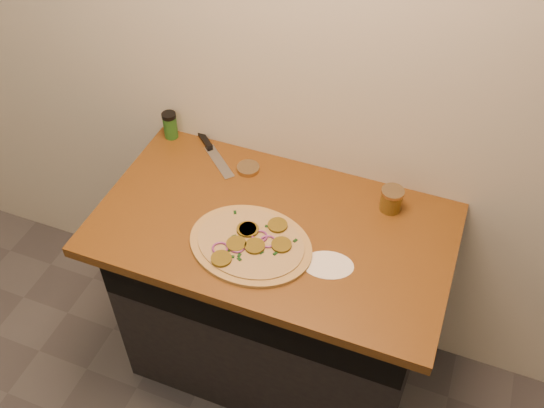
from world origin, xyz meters
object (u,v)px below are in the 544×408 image
at_px(spice_shaker, 170,125).
at_px(chefs_knife, 211,150).
at_px(pizza, 251,243).
at_px(salsa_jar, 391,199).

bearing_deg(spice_shaker, chefs_knife, -7.32).
bearing_deg(pizza, salsa_jar, 40.75).
relative_size(chefs_knife, spice_shaker, 2.18).
relative_size(salsa_jar, spice_shaker, 0.78).
bearing_deg(salsa_jar, pizza, -139.25).
height_order(chefs_knife, salsa_jar, salsa_jar).
height_order(pizza, spice_shaker, spice_shaker).
relative_size(chefs_knife, salsa_jar, 2.80).
relative_size(pizza, chefs_knife, 1.84).
height_order(pizza, salsa_jar, salsa_jar).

